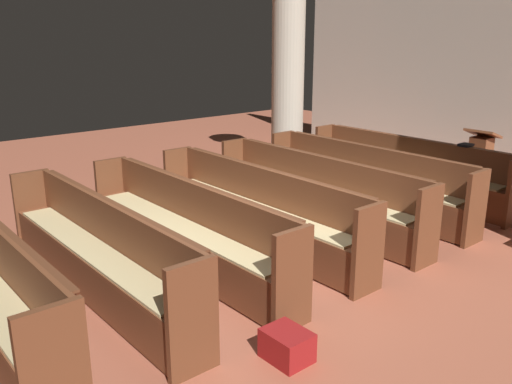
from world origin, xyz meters
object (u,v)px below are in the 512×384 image
at_px(pew_row_0, 406,167).
at_px(pillar_far_side, 288,70).
at_px(pew_row_3, 256,206).
at_px(pew_row_1, 364,178).
at_px(pew_row_5, 96,248).
at_px(lectern, 479,168).
at_px(pew_row_4, 185,224).
at_px(pew_row_2, 315,190).
at_px(hymn_book, 466,145).
at_px(kneeler_box_red, 287,345).

relative_size(pew_row_0, pillar_far_side, 0.97).
height_order(pew_row_0, pew_row_3, same).
relative_size(pew_row_0, pew_row_1, 1.00).
bearing_deg(pew_row_5, lectern, 83.55).
bearing_deg(pew_row_4, pew_row_1, 90.00).
xyz_separation_m(pew_row_1, pew_row_3, (0.00, -2.05, 0.00)).
distance_m(pew_row_5, pillar_far_side, 5.66).
distance_m(pew_row_2, lectern, 3.09).
relative_size(pew_row_4, pillar_far_side, 0.97).
bearing_deg(pew_row_0, pew_row_2, -90.00).
height_order(pew_row_5, hymn_book, hymn_book).
bearing_deg(lectern, pew_row_5, -96.45).
distance_m(pew_row_1, hymn_book, 1.55).
xyz_separation_m(pew_row_2, pew_row_5, (0.00, -3.08, 0.00)).
xyz_separation_m(lectern, kneeler_box_red, (1.34, -5.43, -0.33)).
xyz_separation_m(pew_row_4, hymn_book, (0.84, 4.30, 0.45)).
distance_m(pillar_far_side, lectern, 3.67).
height_order(pew_row_5, lectern, lectern).
bearing_deg(pew_row_2, pew_row_0, 90.00).
xyz_separation_m(pew_row_4, pillar_far_side, (-2.48, 3.87, 1.37)).
distance_m(pew_row_0, lectern, 1.18).
xyz_separation_m(pew_row_2, pew_row_4, (0.00, -2.05, 0.00)).
bearing_deg(pew_row_3, pew_row_0, 90.00).
relative_size(pew_row_0, pew_row_5, 1.00).
distance_m(pew_row_0, pew_row_2, 2.05).
bearing_deg(lectern, hymn_book, -78.72).
height_order(pew_row_5, pillar_far_side, pillar_far_side).
relative_size(pew_row_1, pew_row_3, 1.00).
bearing_deg(pew_row_3, pew_row_4, -90.00).
bearing_deg(pillar_far_side, pew_row_2, -36.25).
bearing_deg(pew_row_5, pew_row_3, 90.00).
relative_size(pew_row_0, lectern, 3.23).
height_order(lectern, hymn_book, lectern).
bearing_deg(pew_row_2, pew_row_4, -90.00).
distance_m(pew_row_3, lectern, 4.09).
bearing_deg(pew_row_2, lectern, 77.11).
relative_size(pew_row_3, pew_row_4, 1.00).
distance_m(pew_row_0, kneeler_box_red, 4.93).
xyz_separation_m(pew_row_0, pew_row_3, (0.00, -3.08, 0.00)).
xyz_separation_m(pew_row_2, pillar_far_side, (-2.48, 1.82, 1.37)).
height_order(pew_row_3, pew_row_4, same).
bearing_deg(pew_row_4, kneeler_box_red, -10.33).
xyz_separation_m(pew_row_1, lectern, (0.69, 1.98, -0.04)).
bearing_deg(kneeler_box_red, pew_row_1, 120.49).
xyz_separation_m(pew_row_0, hymn_book, (0.84, 0.19, 0.45)).
distance_m(pew_row_0, pew_row_1, 1.03).
relative_size(pew_row_2, pillar_far_side, 0.97).
distance_m(pew_row_5, kneeler_box_red, 2.17).
xyz_separation_m(lectern, hymn_book, (0.15, -0.76, 0.50)).
bearing_deg(pew_row_4, pew_row_0, 90.00).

